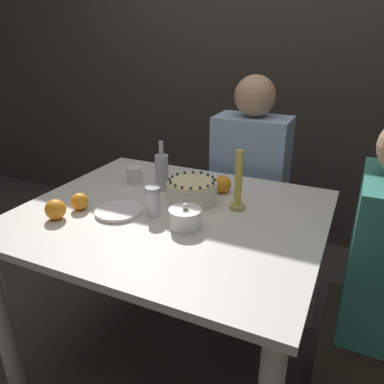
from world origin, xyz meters
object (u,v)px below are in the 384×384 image
(bottle, at_px, (162,172))
(sugar_shaker, at_px, (153,201))
(candle, at_px, (238,186))
(sugar_bowl, at_px, (185,218))
(person_woman_floral, at_px, (377,302))
(person_man_blue_shirt, at_px, (248,200))
(cake, at_px, (192,191))

(bottle, bearing_deg, sugar_shaker, -68.20)
(candle, bearing_deg, sugar_bowl, -117.85)
(person_woman_floral, bearing_deg, sugar_shaker, 98.57)
(candle, height_order, bottle, candle)
(bottle, bearing_deg, person_man_blue_shirt, 63.23)
(person_man_blue_shirt, bearing_deg, cake, 81.68)
(cake, distance_m, person_woman_floral, 0.82)
(cake, xyz_separation_m, person_woman_floral, (0.77, -0.06, -0.28))
(bottle, bearing_deg, candle, -7.53)
(cake, height_order, sugar_bowl, cake)
(person_man_blue_shirt, bearing_deg, bottle, 63.23)
(sugar_shaker, bearing_deg, person_woman_floral, 8.57)
(sugar_shaker, bearing_deg, bottle, 111.80)
(sugar_bowl, bearing_deg, sugar_shaker, 167.51)
(bottle, xyz_separation_m, person_man_blue_shirt, (0.27, 0.53, -0.30))
(sugar_shaker, distance_m, bottle, 0.27)
(person_woman_floral, bearing_deg, candle, 82.74)
(candle, bearing_deg, sugar_shaker, -144.50)
(candle, bearing_deg, person_man_blue_shirt, 101.27)
(bottle, bearing_deg, person_woman_floral, -7.37)
(person_man_blue_shirt, height_order, person_woman_floral, person_man_blue_shirt)
(sugar_bowl, bearing_deg, cake, 108.91)
(sugar_shaker, relative_size, bottle, 0.53)
(cake, bearing_deg, sugar_bowl, -71.09)
(bottle, bearing_deg, sugar_bowl, -48.00)
(cake, distance_m, candle, 0.21)
(sugar_shaker, xyz_separation_m, bottle, (-0.10, 0.25, 0.03))
(person_man_blue_shirt, relative_size, person_woman_floral, 1.02)
(person_man_blue_shirt, bearing_deg, sugar_bowl, 89.36)
(sugar_shaker, distance_m, candle, 0.35)
(sugar_shaker, relative_size, person_woman_floral, 0.10)
(sugar_shaker, relative_size, candle, 0.48)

